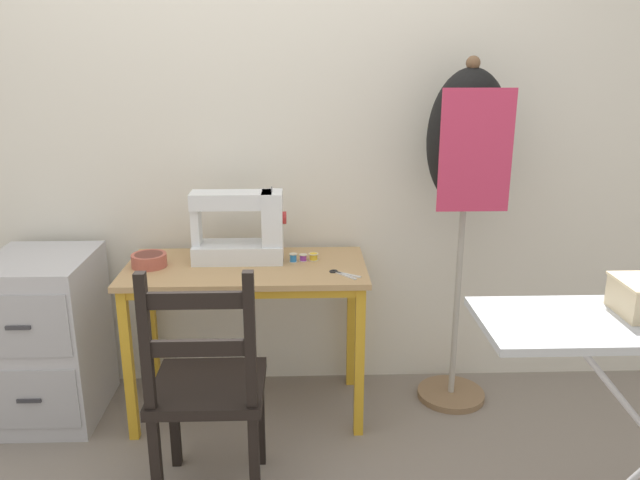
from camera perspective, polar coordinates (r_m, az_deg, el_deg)
The scene contains 12 objects.
ground_plane at distance 2.84m, azimuth -6.73°, elevation -17.74°, with size 14.00×14.00×0.00m, color gray.
wall_back at distance 2.94m, azimuth -6.67°, elevation 10.24°, with size 10.00×0.05×2.55m.
sewing_table at distance 2.77m, azimuth -6.75°, elevation -4.28°, with size 1.05×0.51×0.71m.
sewing_machine at distance 2.77m, azimuth -7.01°, elevation 1.01°, with size 0.41×0.17×0.34m.
fabric_bowl at distance 2.81m, azimuth -15.36°, elevation -1.77°, with size 0.15×0.15×0.06m.
scissors at distance 2.63m, azimuth 1.84°, elevation -3.05°, with size 0.13×0.12×0.01m.
thread_spool_near_machine at distance 2.77m, azimuth -2.46°, elevation -1.63°, with size 0.04×0.04×0.04m.
thread_spool_mid_table at distance 2.78m, azimuth -1.54°, elevation -1.63°, with size 0.04×0.04×0.03m.
thread_spool_far_edge at distance 2.79m, azimuth -0.60°, elevation -1.55°, with size 0.04×0.04×0.03m.
wooden_chair at distance 2.32m, azimuth -10.25°, elevation -13.34°, with size 0.40×0.38×0.94m.
filing_cabinet at distance 3.08m, azimuth -23.63°, elevation -8.17°, with size 0.44×0.52×0.75m.
dress_form at distance 2.78m, azimuth 13.30°, elevation 7.46°, with size 0.36×0.32×1.59m.
Camera 1 is at (0.24, -2.33, 1.60)m, focal length 35.00 mm.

